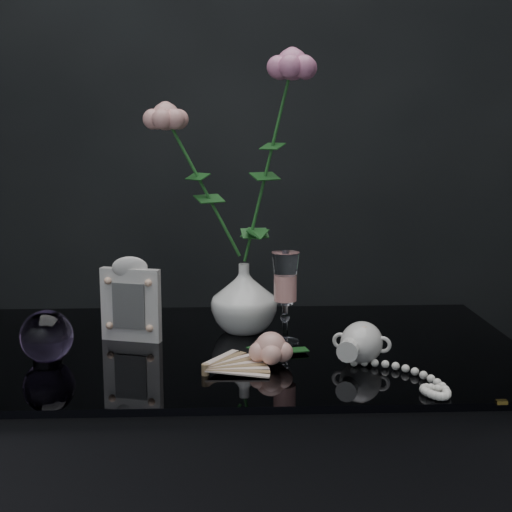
{
  "coord_description": "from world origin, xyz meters",
  "views": [
    {
      "loc": [
        -0.0,
        -1.18,
        1.14
      ],
      "look_at": [
        0.05,
        0.07,
        0.92
      ],
      "focal_mm": 50.0,
      "sensor_mm": 36.0,
      "label": 1
    }
  ],
  "objects_px": {
    "vase": "(244,298)",
    "pearl_jar": "(362,341)",
    "picture_frame": "(131,299)",
    "paperweight": "(47,336)",
    "loose_rose": "(271,348)",
    "wine_glass": "(285,298)"
  },
  "relations": [
    {
      "from": "picture_frame",
      "to": "loose_rose",
      "type": "relative_size",
      "value": 0.98
    },
    {
      "from": "vase",
      "to": "paperweight",
      "type": "bearing_deg",
      "value": -153.16
    },
    {
      "from": "wine_glass",
      "to": "loose_rose",
      "type": "height_order",
      "value": "wine_glass"
    },
    {
      "from": "paperweight",
      "to": "vase",
      "type": "bearing_deg",
      "value": 26.84
    },
    {
      "from": "wine_glass",
      "to": "loose_rose",
      "type": "relative_size",
      "value": 1.05
    },
    {
      "from": "vase",
      "to": "paperweight",
      "type": "relative_size",
      "value": 1.5
    },
    {
      "from": "paperweight",
      "to": "picture_frame",
      "type": "bearing_deg",
      "value": 43.34
    },
    {
      "from": "paperweight",
      "to": "pearl_jar",
      "type": "xyz_separation_m",
      "value": [
        0.52,
        -0.02,
        -0.01
      ]
    },
    {
      "from": "wine_glass",
      "to": "paperweight",
      "type": "xyz_separation_m",
      "value": [
        -0.41,
        -0.09,
        -0.04
      ]
    },
    {
      "from": "vase",
      "to": "picture_frame",
      "type": "bearing_deg",
      "value": -166.29
    },
    {
      "from": "vase",
      "to": "picture_frame",
      "type": "distance_m",
      "value": 0.22
    },
    {
      "from": "vase",
      "to": "wine_glass",
      "type": "height_order",
      "value": "wine_glass"
    },
    {
      "from": "vase",
      "to": "pearl_jar",
      "type": "height_order",
      "value": "vase"
    },
    {
      "from": "vase",
      "to": "pearl_jar",
      "type": "xyz_separation_m",
      "value": [
        0.19,
        -0.19,
        -0.03
      ]
    },
    {
      "from": "vase",
      "to": "picture_frame",
      "type": "relative_size",
      "value": 0.84
    },
    {
      "from": "picture_frame",
      "to": "paperweight",
      "type": "xyz_separation_m",
      "value": [
        -0.12,
        -0.12,
        -0.03
      ]
    },
    {
      "from": "vase",
      "to": "loose_rose",
      "type": "relative_size",
      "value": 0.83
    },
    {
      "from": "picture_frame",
      "to": "vase",
      "type": "bearing_deg",
      "value": 29.94
    },
    {
      "from": "pearl_jar",
      "to": "vase",
      "type": "bearing_deg",
      "value": 155.34
    },
    {
      "from": "wine_glass",
      "to": "pearl_jar",
      "type": "relative_size",
      "value": 0.66
    },
    {
      "from": "loose_rose",
      "to": "wine_glass",
      "type": "bearing_deg",
      "value": 93.03
    },
    {
      "from": "vase",
      "to": "pearl_jar",
      "type": "relative_size",
      "value": 0.52
    }
  ]
}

